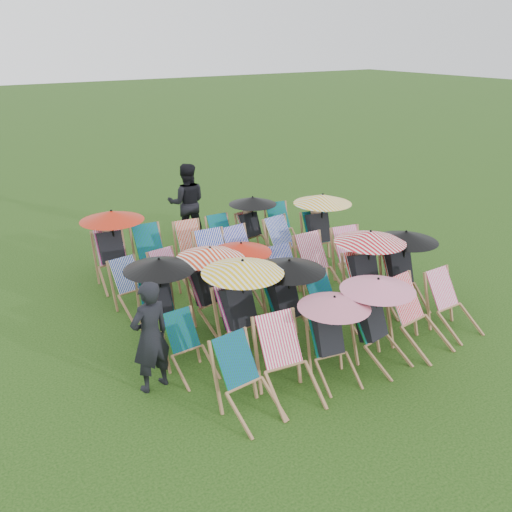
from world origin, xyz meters
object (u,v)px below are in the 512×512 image
deckchair_0 (248,381)px  person_left (150,336)px  person_rear (187,203)px  deckchair_29 (283,226)px  deckchair_5 (454,304)px

deckchair_0 → person_left: (-0.77, 1.16, 0.30)m
deckchair_0 → person_rear: size_ratio=0.53×
deckchair_29 → person_left: bearing=-134.0°
deckchair_0 → person_left: person_left is taller
person_rear → deckchair_0: bearing=94.5°
deckchair_29 → person_rear: bearing=146.5°
deckchair_5 → deckchair_29: size_ratio=1.01×
deckchair_0 → person_rear: 6.55m
deckchair_0 → deckchair_5: 3.87m
person_rear → deckchair_5: bearing=129.5°
deckchair_5 → person_left: size_ratio=0.60×
person_left → person_rear: bearing=-132.8°
deckchair_5 → person_left: person_left is taller
deckchair_29 → deckchair_5: bearing=-81.1°
deckchair_0 → deckchair_5: deckchair_0 is taller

